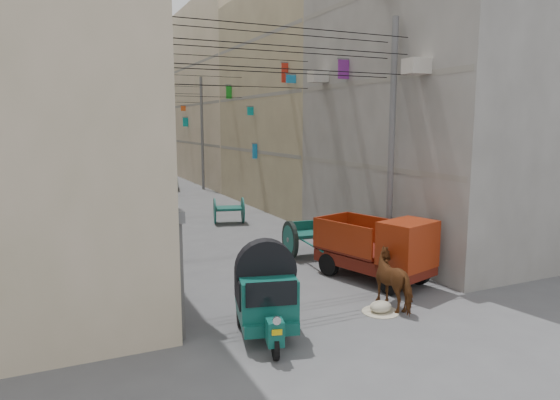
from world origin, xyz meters
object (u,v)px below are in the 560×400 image
second_cart (229,210)px  distant_car_grey (168,181)px  feed_sack (381,307)px  auto_rickshaw (266,293)px  horse (396,280)px  mini_truck (384,252)px  distant_car_white (135,195)px  distant_car_green (119,167)px  tonga_cart (306,238)px

second_cart → distant_car_grey: (0.10, 13.93, -0.06)m
feed_sack → auto_rickshaw: bearing=-179.1°
feed_sack → horse: horse is taller
feed_sack → mini_truck: bearing=52.3°
horse → distant_car_white: bearing=-78.5°
distant_car_green → distant_car_white: bearing=87.8°
auto_rickshaw → tonga_cart: auto_rickshaw is taller
feed_sack → tonga_cart: bearing=82.0°
tonga_cart → mini_truck: mini_truck is taller
auto_rickshaw → distant_car_grey: bearing=96.4°
distant_car_grey → distant_car_white: bearing=-105.8°
auto_rickshaw → second_cart: bearing=88.8°
tonga_cart → horse: size_ratio=1.76×
horse → distant_car_grey: bearing=-88.7°
tonga_cart → mini_truck: (0.70, -3.65, 0.27)m
tonga_cart → horse: (-0.17, -5.38, 0.03)m
mini_truck → feed_sack: size_ratio=6.61×
distant_car_grey → distant_car_green: size_ratio=0.86×
tonga_cart → second_cart: tonga_cart is taller
auto_rickshaw → feed_sack: auto_rickshaw is taller
horse → distant_car_grey: horse is taller
distant_car_grey → mini_truck: bearing=-77.0°
second_cart → distant_car_white: 7.72m
auto_rickshaw → distant_car_green: (1.64, 40.04, -0.37)m
feed_sack → distant_car_grey: (0.30, 26.40, 0.46)m
auto_rickshaw → distant_car_grey: auto_rickshaw is taller
second_cart → horse: 12.29m
feed_sack → horse: 0.86m
feed_sack → distant_car_white: (-3.10, 19.44, 0.49)m
auto_rickshaw → horse: auto_rickshaw is taller
feed_sack → horse: bearing=17.0°
feed_sack → distant_car_grey: bearing=89.3°
horse → distant_car_grey: (-0.30, 26.21, -0.12)m
second_cart → feed_sack: (-0.21, -12.47, -0.52)m
horse → second_cart: bearing=-87.5°
second_cart → feed_sack: second_cart is taller
distant_car_white → feed_sack: bearing=97.8°
second_cart → distant_car_white: distant_car_white is taller
mini_truck → distant_car_white: size_ratio=1.03×
tonga_cart → mini_truck: 3.72m
mini_truck → distant_car_white: 18.11m
mini_truck → distant_car_green: size_ratio=0.91×
auto_rickshaw → mini_truck: size_ratio=0.64×
horse → distant_car_green: horse is taller
auto_rickshaw → mini_truck: mini_truck is taller
feed_sack → distant_car_white: size_ratio=0.16×
tonga_cart → feed_sack: bearing=-93.1°
auto_rickshaw → tonga_cart: (3.95, 5.62, -0.30)m
second_cart → tonga_cart: bearing=-71.4°
second_cart → mini_truck: bearing=-69.3°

